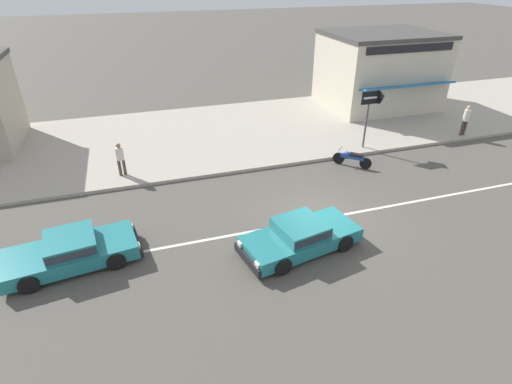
{
  "coord_description": "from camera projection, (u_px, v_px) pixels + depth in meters",
  "views": [
    {
      "loc": [
        -6.22,
        -11.43,
        8.5
      ],
      "look_at": [
        -2.14,
        1.4,
        0.8
      ],
      "focal_mm": 28.0,
      "sensor_mm": 36.0,
      "label": 1
    }
  ],
  "objects": [
    {
      "name": "pedestrian_mid_kerb",
      "position": [
        466.0,
        118.0,
        21.94
      ],
      "size": [
        0.34,
        0.34,
        1.69
      ],
      "color": "#4C4238",
      "rests_on": "kerb_strip"
    },
    {
      "name": "pedestrian_near_clock",
      "position": [
        120.0,
        157.0,
        17.74
      ],
      "size": [
        0.34,
        0.34,
        1.55
      ],
      "color": "#4C4238",
      "rests_on": "kerb_strip"
    },
    {
      "name": "kerb_strip",
      "position": [
        248.0,
        130.0,
        23.28
      ],
      "size": [
        68.0,
        10.0,
        0.15
      ],
      "primitive_type": "cube",
      "color": "#ADA393",
      "rests_on": "ground"
    },
    {
      "name": "ground_plane",
      "position": [
        320.0,
        219.0,
        15.31
      ],
      "size": [
        160.0,
        160.0,
        0.0
      ],
      "primitive_type": "plane",
      "color": "#544F47"
    },
    {
      "name": "lane_centre_stripe",
      "position": [
        320.0,
        219.0,
        15.31
      ],
      "size": [
        50.4,
        0.14,
        0.01
      ],
      "primitive_type": "cube",
      "color": "silver",
      "rests_on": "ground"
    },
    {
      "name": "sedan_teal_3",
      "position": [
        72.0,
        250.0,
        12.78
      ],
      "size": [
        4.32,
        2.28,
        1.06
      ],
      "color": "teal",
      "rests_on": "ground"
    },
    {
      "name": "arrow_signboard",
      "position": [
        378.0,
        100.0,
        19.83
      ],
      "size": [
        1.29,
        0.71,
        2.99
      ],
      "color": "#4C4C51",
      "rests_on": "kerb_strip"
    },
    {
      "name": "shopfront_corner_warung",
      "position": [
        379.0,
        70.0,
        26.19
      ],
      "size": [
        7.01,
        6.4,
        4.66
      ],
      "color": "beige",
      "rests_on": "kerb_strip"
    },
    {
      "name": "sedan_teal_0",
      "position": [
        300.0,
        236.0,
        13.46
      ],
      "size": [
        4.37,
        2.45,
        1.06
      ],
      "color": "teal",
      "rests_on": "ground"
    },
    {
      "name": "motorcycle_0",
      "position": [
        352.0,
        158.0,
        19.12
      ],
      "size": [
        1.41,
        1.38,
        0.8
      ],
      "color": "black",
      "rests_on": "ground"
    }
  ]
}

